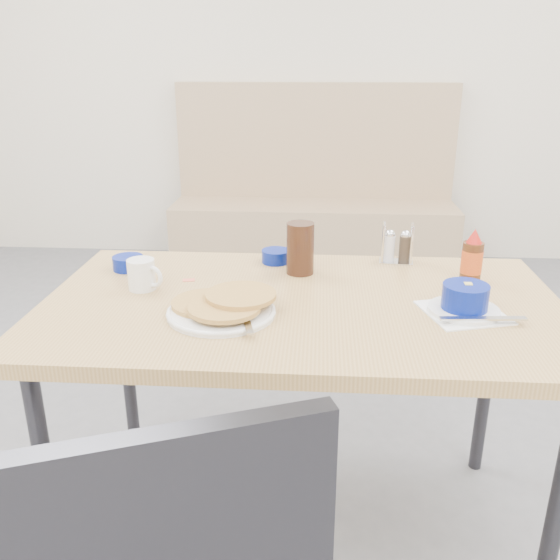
# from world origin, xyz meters

# --- Properties ---
(wall_back) EXTENTS (5.00, 0.06, 2.80)m
(wall_back) POSITION_xyz_m (0.00, 2.97, 1.40)
(wall_back) COLOR beige
(wall_back) RESTS_ON ground
(booth_bench) EXTENTS (1.90, 0.56, 1.22)m
(booth_bench) POSITION_xyz_m (0.00, 2.78, 0.35)
(booth_bench) COLOR tan
(booth_bench) RESTS_ON ground
(dining_table) EXTENTS (1.40, 0.80, 0.76)m
(dining_table) POSITION_xyz_m (0.00, 0.25, 0.70)
(dining_table) COLOR tan
(dining_table) RESTS_ON ground
(pancake_plate) EXTENTS (0.28, 0.28, 0.05)m
(pancake_plate) POSITION_xyz_m (-0.20, 0.15, 0.78)
(pancake_plate) COLOR white
(pancake_plate) RESTS_ON dining_table
(coffee_mug) EXTENTS (0.11, 0.08, 0.09)m
(coffee_mug) POSITION_xyz_m (-0.45, 0.30, 0.80)
(coffee_mug) COLOR white
(coffee_mug) RESTS_ON dining_table
(grits_setting) EXTENTS (0.26, 0.24, 0.08)m
(grits_setting) POSITION_xyz_m (0.42, 0.19, 0.79)
(grits_setting) COLOR white
(grits_setting) RESTS_ON dining_table
(creamer_bowl) EXTENTS (0.09, 0.09, 0.04)m
(creamer_bowl) POSITION_xyz_m (-0.54, 0.46, 0.78)
(creamer_bowl) COLOR navy
(creamer_bowl) RESTS_ON dining_table
(butter_bowl) EXTENTS (0.09, 0.09, 0.04)m
(butter_bowl) POSITION_xyz_m (-0.09, 0.56, 0.78)
(butter_bowl) COLOR navy
(butter_bowl) RESTS_ON dining_table
(amber_tumbler) EXTENTS (0.09, 0.09, 0.16)m
(amber_tumbler) POSITION_xyz_m (-0.01, 0.47, 0.84)
(amber_tumbler) COLOR black
(amber_tumbler) RESTS_ON dining_table
(condiment_caddy) EXTENTS (0.11, 0.07, 0.13)m
(condiment_caddy) POSITION_xyz_m (0.29, 0.59, 0.80)
(condiment_caddy) COLOR silver
(condiment_caddy) RESTS_ON dining_table
(syrup_bottle) EXTENTS (0.06, 0.06, 0.16)m
(syrup_bottle) POSITION_xyz_m (0.49, 0.43, 0.83)
(syrup_bottle) COLOR #47230F
(syrup_bottle) RESTS_ON dining_table
(sugar_wrapper) EXTENTS (0.04, 0.03, 0.00)m
(sugar_wrapper) POSITION_xyz_m (-0.34, 0.38, 0.76)
(sugar_wrapper) COLOR #F06A50
(sugar_wrapper) RESTS_ON dining_table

